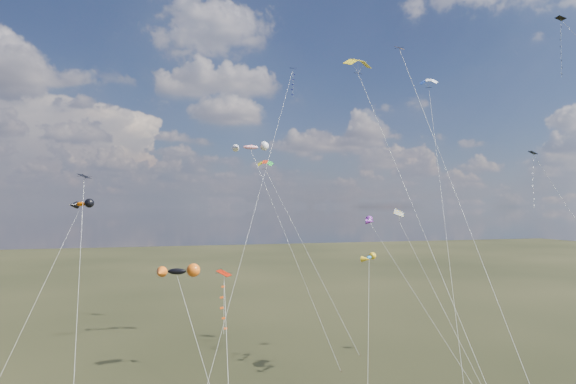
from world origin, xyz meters
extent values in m
cube|color=black|center=(28.81, 10.56, 38.00)|extent=(1.01, 1.04, 0.32)
cube|color=#090E44|center=(6.09, 36.07, 37.41)|extent=(1.12, 1.10, 0.31)
cylinder|color=silver|center=(-1.93, 23.49, 18.71)|extent=(16.07, 25.18, 37.43)
cube|color=black|center=(-19.80, 13.97, 20.11)|extent=(1.20, 1.24, 0.39)
cylinder|color=silver|center=(-19.40, 5.87, 10.06)|extent=(0.83, 16.23, 20.13)
cube|color=#B01702|center=(-9.41, 2.08, 12.75)|extent=(1.22, 1.25, 0.40)
cube|color=#101948|center=(27.38, 13.34, 23.53)|extent=(0.91, 0.96, 0.36)
cube|color=orange|center=(8.97, 10.20, 32.86)|extent=(0.95, 0.92, 0.35)
cylinder|color=silver|center=(7.11, -2.69, 16.43)|extent=(3.74, 25.82, 32.88)
cylinder|color=silver|center=(6.12, 1.16, 15.83)|extent=(2.01, 20.43, 31.67)
cylinder|color=silver|center=(13.43, 9.56, 16.29)|extent=(9.17, 20.01, 32.60)
cylinder|color=silver|center=(12.10, 7.94, 8.52)|extent=(2.91, 11.14, 17.06)
cylinder|color=silver|center=(5.36, 26.71, 11.70)|extent=(8.87, 10.57, 23.41)
cube|color=#332316|center=(9.78, 21.44, 0.06)|extent=(0.10, 0.10, 0.12)
ellipsoid|color=black|center=(-12.20, 8.50, 12.19)|extent=(3.17, 1.91, 1.20)
cylinder|color=silver|center=(-10.58, 4.47, 6.10)|extent=(3.28, 8.09, 12.21)
ellipsoid|color=#DA5500|center=(-21.24, 26.35, 17.73)|extent=(2.77, 2.57, 1.14)
cylinder|color=silver|center=(-24.61, 22.20, 8.87)|extent=(6.78, 8.33, 17.75)
ellipsoid|color=silver|center=(8.79, 16.65, 15.99)|extent=(1.69, 2.46, 0.86)
cylinder|color=silver|center=(12.00, 11.81, 7.99)|extent=(6.46, 9.70, 16.00)
ellipsoid|color=red|center=(-1.18, 31.22, 25.21)|extent=(4.14, 1.56, 1.43)
cylinder|color=silver|center=(2.16, 24.00, 12.60)|extent=(6.70, 14.47, 25.22)
cube|color=#332316|center=(5.49, 16.78, 0.06)|extent=(0.10, 0.10, 0.12)
ellipsoid|color=#1F7DCD|center=(7.31, 13.67, 12.30)|extent=(2.15, 2.14, 0.85)
cylinder|color=silver|center=(4.96, 8.96, 6.15)|extent=(4.73, 9.45, 12.31)
camera|label=1|loc=(-15.36, -34.04, 17.41)|focal=32.00mm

